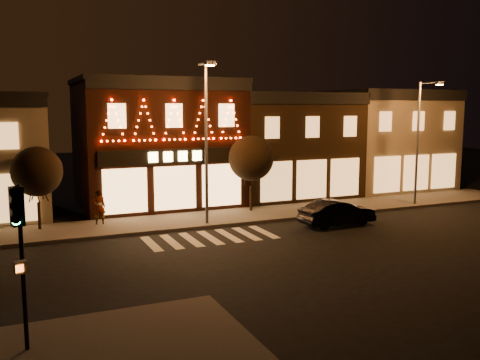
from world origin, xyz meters
TOP-DOWN VIEW (x-y plane):
  - ground at (0.00, 0.00)m, footprint 120.00×120.00m
  - sidewalk_far at (2.00, 8.00)m, footprint 44.00×4.00m
  - building_pulp at (0.00, 13.98)m, footprint 10.20×8.34m
  - building_right_a at (9.50, 13.99)m, footprint 9.20×8.28m
  - building_right_b at (18.50, 13.99)m, footprint 9.20×8.28m
  - traffic_signal_near at (-8.83, -5.96)m, footprint 0.37×0.46m
  - streetlamp_mid at (0.73, 6.35)m, footprint 0.77×1.99m
  - streetlamp_right at (15.48, 6.41)m, footprint 0.51×1.83m
  - tree_left at (-7.74, 8.77)m, footprint 2.59×2.59m
  - tree_right at (4.52, 8.89)m, footprint 2.77×2.77m
  - dark_sedan at (7.42, 3.81)m, footprint 4.37×1.67m
  - pedestrian at (-4.68, 8.72)m, footprint 0.73×0.51m

SIDE VIEW (x-z plane):
  - ground at x=0.00m, z-range 0.00..0.00m
  - sidewalk_far at x=2.00m, z-range 0.00..0.15m
  - dark_sedan at x=7.42m, z-range 0.00..1.42m
  - pedestrian at x=-4.68m, z-range 0.15..2.06m
  - tree_left at x=-7.74m, z-range 1.02..5.35m
  - traffic_signal_near at x=-8.83m, z-range 1.05..5.43m
  - tree_right at x=4.52m, z-range 1.08..5.71m
  - building_right_a at x=9.50m, z-range 0.01..7.51m
  - building_right_b at x=18.50m, z-range 0.01..7.81m
  - building_pulp at x=0.00m, z-range 0.01..8.31m
  - streetlamp_right at x=15.48m, z-range 0.84..8.82m
  - streetlamp_mid at x=0.73m, z-range 0.90..9.58m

